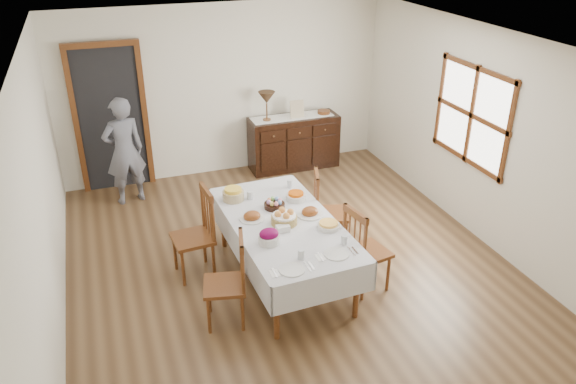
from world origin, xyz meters
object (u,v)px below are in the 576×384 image
object	(u,v)px
person	(124,148)
sideboard	(294,142)
chair_left_far	(197,233)
chair_right_near	(364,249)
chair_left_near	(229,280)
dining_table	(283,228)
chair_right_far	(327,210)
table_lamp	(267,98)

from	to	relation	value
person	sideboard	bearing A→B (deg)	174.32
chair_left_far	chair_right_near	xyz separation A→B (m)	(1.63, -0.90, -0.02)
chair_right_near	person	size ratio (longest dim) A/B	0.61
chair_left_near	person	distance (m)	3.16
chair_right_near	sideboard	distance (m)	3.38
dining_table	sideboard	xyz separation A→B (m)	(1.17, 2.88, -0.22)
chair_right_far	table_lamp	distance (m)	2.48
chair_left_far	person	bearing A→B (deg)	-169.71
chair_left_near	table_lamp	distance (m)	3.76
chair_left_near	chair_right_near	xyz separation A→B (m)	(1.50, 0.05, 0.01)
person	table_lamp	world-z (taller)	person
person	chair_left_far	bearing A→B (deg)	92.32
dining_table	chair_left_far	distance (m)	0.98
chair_left_far	table_lamp	xyz separation A→B (m)	(1.60, 2.43, 0.68)
chair_left_far	chair_right_far	size ratio (longest dim) A/B	1.05
table_lamp	person	bearing A→B (deg)	-171.64
person	chair_right_far	bearing A→B (deg)	123.61
dining_table	chair_right_far	size ratio (longest dim) A/B	2.19
chair_left_far	chair_left_near	bearing A→B (deg)	2.72
chair_right_near	chair_left_near	bearing A→B (deg)	81.35
dining_table	person	xyz separation A→B (m)	(-1.45, 2.54, 0.17)
chair_right_far	sideboard	distance (m)	2.44
dining_table	person	distance (m)	2.93
person	table_lamp	size ratio (longest dim) A/B	3.58
dining_table	chair_right_far	distance (m)	0.88
chair_right_far	chair_left_far	bearing A→B (deg)	109.65
person	chair_left_near	bearing A→B (deg)	90.00
dining_table	table_lamp	xyz separation A→B (m)	(0.73, 2.86, 0.56)
chair_left_near	chair_right_far	distance (m)	1.78
sideboard	person	bearing A→B (deg)	-172.66
dining_table	person	world-z (taller)	person
chair_right_far	person	xyz separation A→B (m)	(-2.18, 2.06, 0.32)
chair_right_far	person	bearing A→B (deg)	64.64
dining_table	chair_left_far	xyz separation A→B (m)	(-0.88, 0.43, -0.12)
table_lamp	chair_right_far	bearing A→B (deg)	-89.94
dining_table	sideboard	bearing A→B (deg)	65.29
chair_left_near	sideboard	distance (m)	3.91
dining_table	person	size ratio (longest dim) A/B	1.33
chair_left_far	sideboard	world-z (taller)	chair_left_far
chair_left_near	table_lamp	xyz separation A→B (m)	(1.47, 3.38, 0.71)
chair_right_far	chair_right_near	bearing A→B (deg)	-160.72
chair_left_near	table_lamp	bearing A→B (deg)	169.41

